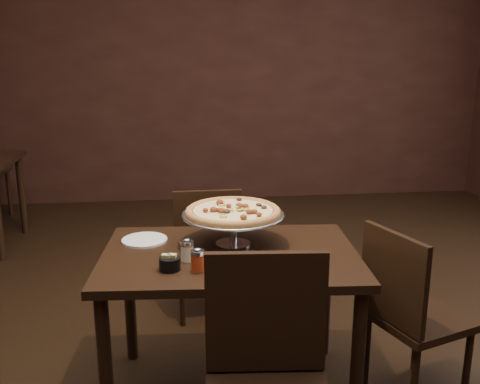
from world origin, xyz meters
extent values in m
cube|color=black|center=(0.00, 3.51, 1.40)|extent=(6.00, 0.02, 2.80)
cube|color=black|center=(-0.08, 0.02, 0.68)|extent=(1.17, 0.82, 0.04)
cylinder|color=black|center=(-0.61, -0.26, 0.33)|extent=(0.06, 0.06, 0.66)
cylinder|color=black|center=(0.40, -0.33, 0.33)|extent=(0.06, 0.06, 0.66)
cylinder|color=black|center=(-0.56, 0.37, 0.33)|extent=(0.06, 0.06, 0.66)
cylinder|color=black|center=(0.44, 0.31, 0.33)|extent=(0.06, 0.06, 0.66)
cylinder|color=black|center=(-1.67, 2.54, 0.35)|extent=(0.06, 0.06, 0.69)
cylinder|color=#B8B8BF|center=(-0.06, 0.12, 0.71)|extent=(0.16, 0.16, 0.01)
cylinder|color=#B8B8BF|center=(-0.06, 0.12, 0.77)|extent=(0.03, 0.03, 0.12)
cylinder|color=#B8B8BF|center=(-0.06, 0.12, 0.84)|extent=(0.11, 0.11, 0.01)
cylinder|color=#9A9A9F|center=(-0.06, 0.12, 0.85)|extent=(0.45, 0.45, 0.01)
torus|color=#9A9A9F|center=(-0.06, 0.12, 0.85)|extent=(0.47, 0.47, 0.01)
cylinder|color=brown|center=(-0.06, 0.12, 0.86)|extent=(0.42, 0.42, 0.01)
torus|color=brown|center=(-0.06, 0.12, 0.86)|extent=(0.43, 0.43, 0.04)
cylinder|color=#E2C67C|center=(-0.06, 0.12, 0.87)|extent=(0.36, 0.36, 0.01)
cylinder|color=beige|center=(-0.27, -0.05, 0.74)|extent=(0.05, 0.05, 0.07)
cylinder|color=#B8B8BF|center=(-0.27, -0.05, 0.78)|extent=(0.06, 0.06, 0.02)
ellipsoid|color=#B8B8BF|center=(-0.27, -0.05, 0.80)|extent=(0.03, 0.03, 0.01)
cylinder|color=maroon|center=(-0.23, -0.17, 0.74)|extent=(0.05, 0.05, 0.07)
cylinder|color=#B8B8BF|center=(-0.23, -0.17, 0.78)|extent=(0.06, 0.06, 0.02)
ellipsoid|color=#B8B8BF|center=(-0.23, -0.17, 0.79)|extent=(0.03, 0.03, 0.01)
cylinder|color=black|center=(-0.34, -0.14, 0.73)|extent=(0.09, 0.09, 0.05)
cube|color=tan|center=(-0.36, -0.14, 0.74)|extent=(0.04, 0.03, 0.06)
cube|color=tan|center=(-0.33, -0.14, 0.74)|extent=(0.04, 0.03, 0.06)
cube|color=white|center=(0.20, -0.19, 0.71)|extent=(0.13, 0.13, 0.01)
cylinder|color=white|center=(-0.46, 0.21, 0.71)|extent=(0.21, 0.21, 0.01)
cylinder|color=white|center=(0.01, -0.28, 0.71)|extent=(0.23, 0.23, 0.01)
cone|color=#B8B8BF|center=(0.05, 0.02, 0.85)|extent=(0.18, 0.18, 0.00)
cylinder|color=black|center=(0.05, 0.02, 0.85)|extent=(0.10, 0.13, 0.03)
cube|color=black|center=(-0.15, 0.84, 0.39)|extent=(0.39, 0.39, 0.04)
cube|color=black|center=(-0.14, 0.67, 0.62)|extent=(0.38, 0.03, 0.40)
cylinder|color=black|center=(0.01, 1.00, 0.19)|extent=(0.03, 0.03, 0.37)
cylinder|color=black|center=(-0.30, 1.00, 0.19)|extent=(0.03, 0.03, 0.37)
cylinder|color=black|center=(0.01, 0.69, 0.19)|extent=(0.03, 0.03, 0.37)
cylinder|color=black|center=(-0.30, 0.69, 0.19)|extent=(0.03, 0.03, 0.37)
cube|color=black|center=(-0.01, -0.51, 0.68)|extent=(0.42, 0.06, 0.44)
cube|color=black|center=(0.76, -0.10, 0.39)|extent=(0.49, 0.49, 0.04)
cube|color=black|center=(0.60, -0.15, 0.62)|extent=(0.15, 0.37, 0.40)
cylinder|color=black|center=(0.96, -0.19, 0.19)|extent=(0.03, 0.03, 0.38)
cylinder|color=black|center=(0.86, 0.10, 0.19)|extent=(0.03, 0.03, 0.38)
cylinder|color=black|center=(0.57, 0.00, 0.19)|extent=(0.03, 0.03, 0.38)
cylinder|color=black|center=(-1.96, 3.11, 0.23)|extent=(0.04, 0.04, 0.45)
camera|label=1|loc=(-0.29, -2.18, 1.55)|focal=40.00mm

